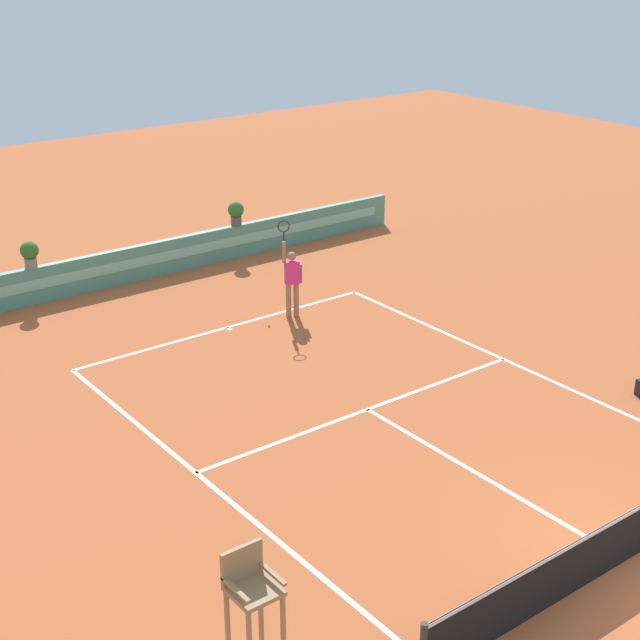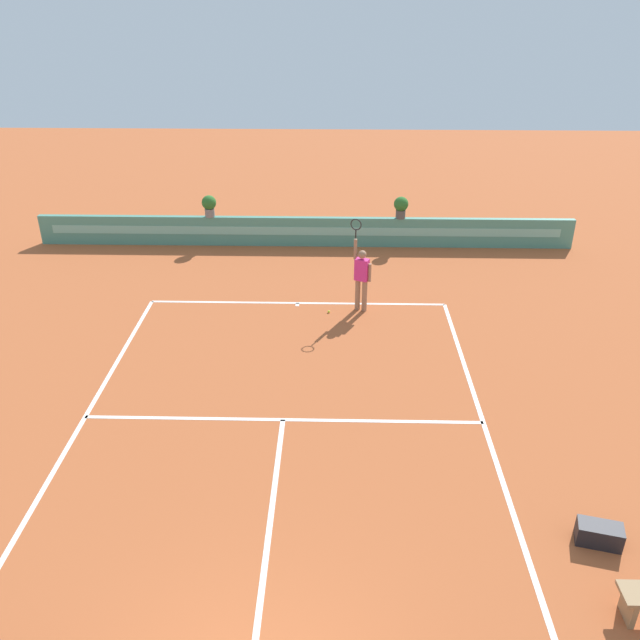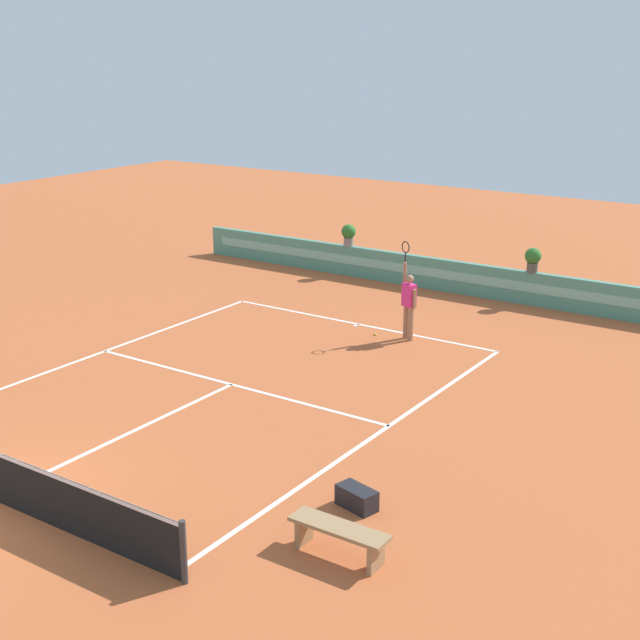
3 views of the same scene
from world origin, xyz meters
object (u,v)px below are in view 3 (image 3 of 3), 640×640
Objects in this scene: tennis_ball_near_baseline at (375,334)px; gear_bag at (357,498)px; tennis_player at (409,301)px; potted_plant_right at (533,258)px; potted_plant_left at (349,234)px; bench_courtside at (339,534)px.

gear_bag is at bearing -61.34° from tennis_ball_near_baseline.
tennis_player reaches higher than tennis_ball_near_baseline.
gear_bag is 13.40m from potted_plant_right.
tennis_player reaches higher than gear_bag.
potted_plant_left reaches higher than gear_bag.
potted_plant_right is at bearing 99.09° from gear_bag.
gear_bag is 0.97× the size of potted_plant_left.
potted_plant_right and potted_plant_left have the same top height.
gear_bag is at bearing 111.53° from bench_courtside.
bench_courtside is 17.17m from potted_plant_left.
tennis_ball_near_baseline is 0.09× the size of potted_plant_right.
tennis_player is at bearing 113.23° from gear_bag.
tennis_ball_near_baseline is at bearing -51.39° from potted_plant_left.
potted_plant_right is at bearing 65.48° from tennis_ball_near_baseline.
gear_bag is at bearing -66.77° from tennis_player.
potted_plant_right is (2.32, 5.08, 1.38)m from tennis_ball_near_baseline.
potted_plant_left is (-6.37, 0.00, 0.00)m from potted_plant_right.
potted_plant_left is (-4.92, 4.88, 0.36)m from tennis_player.
gear_bag is 9.23m from tennis_ball_near_baseline.
tennis_player reaches higher than bench_courtside.
bench_courtside is 14.85m from potted_plant_right.
tennis_player is at bearing -44.76° from potted_plant_left.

